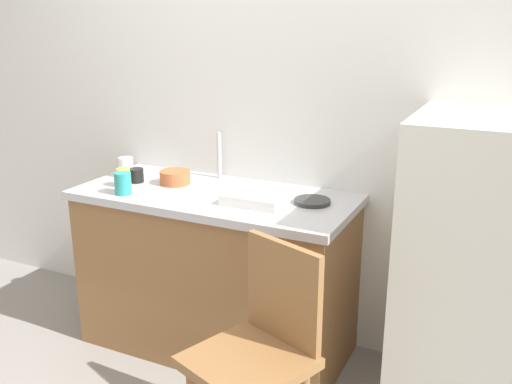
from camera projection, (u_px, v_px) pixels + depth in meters
name	position (u px, v px, depth m)	size (l,w,h in m)	color
back_wall	(264.00, 109.00, 2.96)	(4.80, 0.10, 2.44)	silver
cabinet_base	(217.00, 275.00, 2.95)	(1.35, 0.60, 0.81)	olive
countertop	(215.00, 196.00, 2.82)	(1.39, 0.64, 0.04)	#B7B7BC
faucet	(219.00, 155.00, 3.04)	(0.02, 0.02, 0.25)	#B7B7BC
refrigerator	(474.00, 275.00, 2.36)	(0.58, 0.61, 1.32)	silver
chair	(260.00, 349.00, 2.12)	(0.52, 0.52, 0.89)	olive
dish_tray	(256.00, 199.00, 2.64)	(0.28, 0.20, 0.05)	white
terracotta_bowl	(175.00, 177.00, 2.95)	(0.16, 0.16, 0.07)	#B25B33
hotplate	(312.00, 201.00, 2.65)	(0.17, 0.17, 0.02)	#2D2D2D
cup_yellow	(123.00, 178.00, 2.90)	(0.07, 0.07, 0.09)	yellow
cup_black	(136.00, 175.00, 2.99)	(0.08, 0.08, 0.07)	black
cup_teal	(123.00, 183.00, 2.78)	(0.08, 0.08, 0.11)	teal
cup_white	(126.00, 167.00, 3.08)	(0.08, 0.08, 0.11)	white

